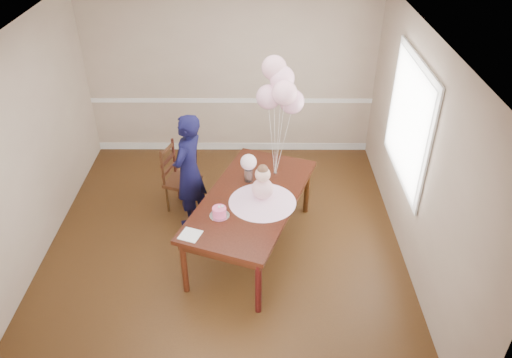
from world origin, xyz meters
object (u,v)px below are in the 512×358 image
Objects in this scene: dining_table_top at (252,199)px; dining_chair_seat at (183,181)px; woman at (189,171)px; birthday_cake at (219,212)px.

dining_table_top is 1.33m from dining_chair_seat.
woman is at bearing -45.31° from dining_chair_seat.
birthday_cake is at bearing -45.67° from dining_chair_seat.
dining_chair_seat is at bearing 158.34° from dining_table_top.
dining_table_top reaches higher than dining_chair_seat.
birthday_cake is (-0.36, -0.37, 0.09)m from dining_table_top.
dining_chair_seat is 0.27× the size of woman.
woman reaches higher than birthday_cake.
birthday_cake is 0.10× the size of woman.
dining_table_top is 0.99m from woman.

